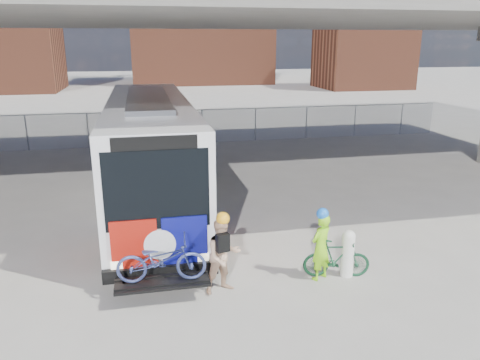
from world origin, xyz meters
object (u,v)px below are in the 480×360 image
object	(u,v)px
cyclist_tan	(223,255)
bike_parked	(337,258)
bollard	(348,252)
bus	(150,143)
cyclist_hivis	(321,245)

from	to	relation	value
cyclist_tan	bike_parked	distance (m)	2.76
cyclist_tan	bollard	bearing A→B (deg)	-14.18
bollard	bike_parked	size ratio (longest dim) A/B	0.74
bollard	bike_parked	world-z (taller)	bollard
bus	bike_parked	bearing A→B (deg)	-57.18
bus	cyclist_tan	bearing A→B (deg)	-78.13
bus	cyclist_tan	xyz separation A→B (m)	(1.35, -6.41, -1.22)
bus	bike_parked	size ratio (longest dim) A/B	8.25
bus	cyclist_tan	distance (m)	6.66
bollard	cyclist_hivis	world-z (taller)	cyclist_hivis
bus	bike_parked	xyz separation A→B (m)	(4.07, -6.31, -1.64)
bus	bollard	xyz separation A→B (m)	(4.35, -6.31, -1.48)
cyclist_hivis	bike_parked	size ratio (longest dim) A/B	1.12
bus	bollard	world-z (taller)	bus
bollard	cyclist_tan	xyz separation A→B (m)	(-3.00, -0.10, 0.26)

